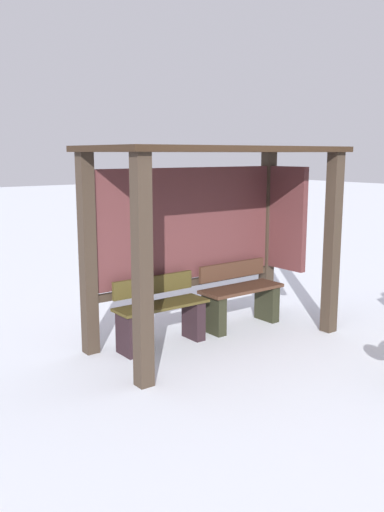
{
  "coord_description": "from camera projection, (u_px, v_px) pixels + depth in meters",
  "views": [
    {
      "loc": [
        -3.78,
        -4.54,
        2.09
      ],
      "look_at": [
        -0.3,
        0.06,
        1.0
      ],
      "focal_mm": 38.41,
      "sensor_mm": 36.0,
      "label": 1
    }
  ],
  "objects": [
    {
      "name": "bus_shelter",
      "position": [
        213.0,
        208.0,
        6.14
      ],
      "size": [
        2.84,
        1.32,
        2.16
      ],
      "color": "#362B21",
      "rests_on": "ground"
    },
    {
      "name": "ground_plane",
      "position": [
        216.0,
        341.0,
        6.18
      ],
      "size": [
        60.0,
        60.0,
        0.0
      ],
      "primitive_type": "plane",
      "color": "white"
    },
    {
      "name": "bench_center_inside",
      "position": [
        240.0,
        298.0,
        6.66
      ],
      "size": [
        1.07,
        0.39,
        0.77
      ],
      "color": "#442A1D",
      "rests_on": "ground"
    },
    {
      "name": "bench_left_inside",
      "position": [
        161.0,
        315.0,
        5.97
      ],
      "size": [
        1.07,
        0.35,
        0.76
      ],
      "color": "#413818",
      "rests_on": "ground"
    }
  ]
}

